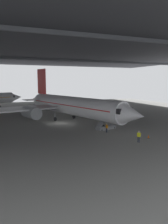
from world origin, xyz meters
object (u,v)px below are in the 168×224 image
boarding_stairs (106,125)px  baggage_tug (75,112)px  airplane_main (70,105)px  crew_worker_near_nose (139,136)px  crew_worker_by_stairs (107,128)px  traffic_cone_orange (148,136)px

boarding_stairs → baggage_tug: boarding_stairs is taller
boarding_stairs → airplane_main: bearing=109.4°
airplane_main → crew_worker_near_nose: (3.96, -20.51, -2.64)m
boarding_stairs → baggage_tug: bearing=86.6°
crew_worker_near_nose → crew_worker_by_stairs: bearing=101.0°
crew_worker_near_nose → traffic_cone_orange: crew_worker_near_nose is taller
traffic_cone_orange → baggage_tug: 29.72m
baggage_tug → boarding_stairs: bearing=-93.4°
crew_worker_by_stairs → baggage_tug: crew_worker_by_stairs is taller
airplane_main → boarding_stairs: size_ratio=8.16×
airplane_main → baggage_tug: airplane_main is taller
airplane_main → crew_worker_by_stairs: size_ratio=24.69×
crew_worker_near_nose → crew_worker_by_stairs: crew_worker_near_nose is taller
boarding_stairs → crew_worker_near_nose: 9.99m
boarding_stairs → traffic_cone_orange: boarding_stairs is taller
boarding_stairs → traffic_cone_orange: bearing=-69.2°
crew_worker_by_stairs → traffic_cone_orange: size_ratio=2.68×
boarding_stairs → crew_worker_by_stairs: 2.83m
crew_worker_near_nose → baggage_tug: size_ratio=0.79×
crew_worker_by_stairs → baggage_tug: 23.83m
boarding_stairs → crew_worker_by_stairs: size_ratio=3.03×
boarding_stairs → crew_worker_by_stairs: (-1.19, -2.56, 0.16)m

